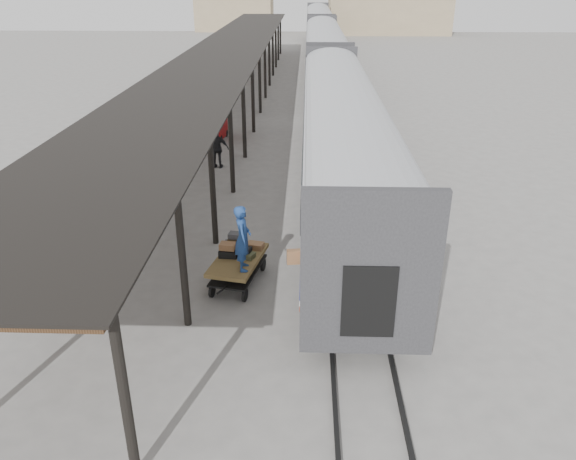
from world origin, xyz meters
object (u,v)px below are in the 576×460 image
(porter, at_px, (243,238))
(pedestrian, at_px, (217,148))
(baggage_cart, at_px, (238,264))
(luggage_tug, at_px, (216,127))

(porter, relative_size, pedestrian, 1.00)
(baggage_cart, bearing_deg, porter, -57.00)
(luggage_tug, distance_m, porter, 17.24)
(luggage_tug, bearing_deg, porter, -71.32)
(baggage_cart, relative_size, porter, 1.34)
(luggage_tug, height_order, pedestrian, pedestrian)
(porter, bearing_deg, luggage_tug, 6.03)
(luggage_tug, bearing_deg, pedestrian, -73.01)
(baggage_cart, xyz_separation_m, pedestrian, (-2.26, 11.06, 0.33))
(baggage_cart, bearing_deg, luggage_tug, 112.90)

